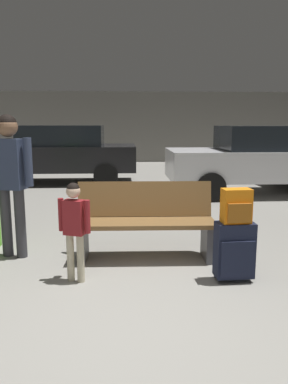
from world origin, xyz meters
name	(u,v)px	position (x,y,z in m)	size (l,w,h in m)	color
ground_plane	(127,214)	(0.00, 4.00, -0.05)	(18.00, 18.00, 0.10)	gray
garage_back_wall	(124,127)	(0.00, 12.86, 1.40)	(18.00, 0.12, 2.80)	slate
bench	(145,221)	(0.19, 1.63, 0.44)	(1.61, 0.57, 0.89)	brown
suitcase	(234,250)	(1.04, 0.90, 0.32)	(0.39, 0.24, 0.60)	#191E33
backpack_bright	(236,206)	(1.04, 0.90, 0.77)	(0.29, 0.21, 0.34)	orange
child	(74,221)	(-0.55, 0.98, 0.62)	(0.32, 0.24, 1.01)	beige
adult	(10,171)	(-1.37, 1.76, 1.03)	(0.55, 0.29, 1.67)	#38383D
parked_car_far	(59,152)	(-1.74, 7.45, 0.81)	(4.10, 1.80, 1.51)	black
parked_car_near	(263,158)	(3.05, 5.59, 0.81)	(4.10, 1.81, 1.51)	silver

